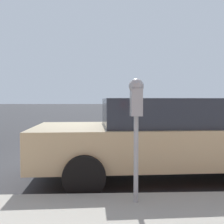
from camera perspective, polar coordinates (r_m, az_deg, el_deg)
ground_plane at (r=5.95m, az=-4.00°, el=-11.48°), size 220.00×220.00×0.00m
parking_meter at (r=3.28m, az=5.28°, el=0.90°), size 0.21×0.19×1.56m
car_tan at (r=5.01m, az=12.27°, el=-5.04°), size 2.22×4.89×1.47m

